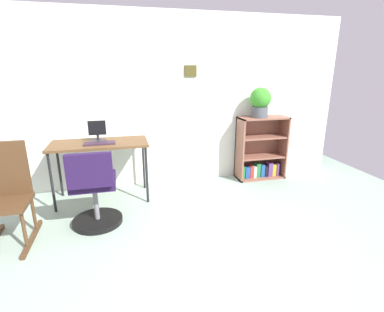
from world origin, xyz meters
TOP-DOWN VIEW (x-y plane):
  - ground_plane at (0.00, 0.00)m, footprint 6.24×6.24m
  - wall_back at (0.00, 2.15)m, footprint 5.20×0.12m
  - desk at (-0.88, 1.70)m, footprint 1.14×0.54m
  - monitor at (-0.89, 1.76)m, footprint 0.21×0.20m
  - keyboard at (-0.87, 1.62)m, footprint 0.36×0.14m
  - office_chair at (-0.92, 1.03)m, footprint 0.52×0.55m
  - rocking_chair at (-1.70, 0.99)m, footprint 0.42×0.64m
  - bookshelf_low at (1.38, 1.95)m, footprint 0.72×0.30m
  - potted_plant_on_shelf at (1.31, 1.90)m, footprint 0.29×0.29m

SIDE VIEW (x-z plane):
  - ground_plane at x=0.00m, z-range 0.00..0.00m
  - office_chair at x=-0.92m, z-range -0.06..0.79m
  - bookshelf_low at x=1.38m, z-range -0.07..0.86m
  - rocking_chair at x=-1.70m, z-range 0.00..0.95m
  - desk at x=-0.88m, z-range 0.31..1.05m
  - keyboard at x=-0.87m, z-range 0.74..0.76m
  - monitor at x=-0.89m, z-range 0.72..0.98m
  - potted_plant_on_shelf at x=1.31m, z-range 0.94..1.36m
  - wall_back at x=0.00m, z-range 0.00..2.31m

